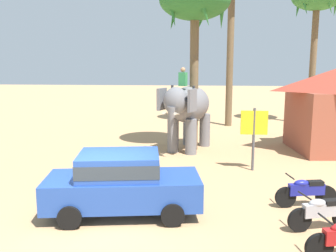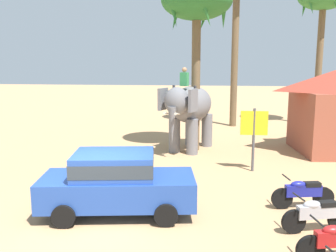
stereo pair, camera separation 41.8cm
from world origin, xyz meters
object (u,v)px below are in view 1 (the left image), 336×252
object	(u,v)px
motorcycle_fourth_in_row	(306,191)
signboard_yellow	(254,127)
car_sedan_foreground	(122,181)
palm_tree_behind_elephant	(195,5)
palm_tree_left_of_road	(317,1)
elephant_with_mahout	(188,108)
motorcycle_mid_row	(322,212)

from	to	relation	value
motorcycle_fourth_in_row	signboard_yellow	world-z (taller)	signboard_yellow
car_sedan_foreground	motorcycle_fourth_in_row	size ratio (longest dim) A/B	2.41
motorcycle_fourth_in_row	signboard_yellow	size ratio (longest dim) A/B	0.74
palm_tree_behind_elephant	palm_tree_left_of_road	xyz separation A→B (m)	(7.63, 8.15, 1.34)
elephant_with_mahout	signboard_yellow	xyz separation A→B (m)	(2.61, -3.15, -0.30)
car_sedan_foreground	motorcycle_fourth_in_row	bearing A→B (deg)	10.87
elephant_with_mahout	signboard_yellow	distance (m)	4.10
palm_tree_behind_elephant	elephant_with_mahout	bearing A→B (deg)	-158.28
car_sedan_foreground	motorcycle_fourth_in_row	world-z (taller)	car_sedan_foreground
motorcycle_mid_row	palm_tree_behind_elephant	xyz separation A→B (m)	(-3.33, 8.31, 6.17)
motorcycle_mid_row	palm_tree_behind_elephant	size ratio (longest dim) A/B	0.23
elephant_with_mahout	signboard_yellow	bearing A→B (deg)	-50.37
motorcycle_fourth_in_row	palm_tree_left_of_road	world-z (taller)	palm_tree_left_of_road
car_sedan_foreground	elephant_with_mahout	world-z (taller)	elephant_with_mahout
elephant_with_mahout	motorcycle_mid_row	distance (m)	9.09
motorcycle_fourth_in_row	palm_tree_left_of_road	distance (m)	17.29
car_sedan_foreground	elephant_with_mahout	bearing A→B (deg)	79.11
motorcycle_mid_row	palm_tree_behind_elephant	bearing A→B (deg)	111.84
car_sedan_foreground	palm_tree_behind_elephant	bearing A→B (deg)	77.34
motorcycle_fourth_in_row	palm_tree_left_of_road	xyz separation A→B (m)	(4.28, 14.97, 7.51)
motorcycle_mid_row	signboard_yellow	distance (m)	5.29
elephant_with_mahout	motorcycle_fourth_in_row	world-z (taller)	elephant_with_mahout
car_sedan_foreground	palm_tree_behind_elephant	xyz separation A→B (m)	(1.75, 7.80, 5.70)
car_sedan_foreground	palm_tree_behind_elephant	world-z (taller)	palm_tree_behind_elephant
palm_tree_left_of_road	signboard_yellow	size ratio (longest dim) A/B	3.83
elephant_with_mahout	palm_tree_behind_elephant	size ratio (longest dim) A/B	0.52
elephant_with_mahout	palm_tree_left_of_road	size ratio (longest dim) A/B	0.44
palm_tree_behind_elephant	palm_tree_left_of_road	distance (m)	11.25
elephant_with_mahout	palm_tree_behind_elephant	xyz separation A→B (m)	(0.27, 0.11, 4.64)
palm_tree_behind_elephant	palm_tree_left_of_road	size ratio (longest dim) A/B	0.84
palm_tree_left_of_road	motorcycle_fourth_in_row	bearing A→B (deg)	-105.96
palm_tree_behind_elephant	signboard_yellow	xyz separation A→B (m)	(2.34, -3.26, -4.94)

